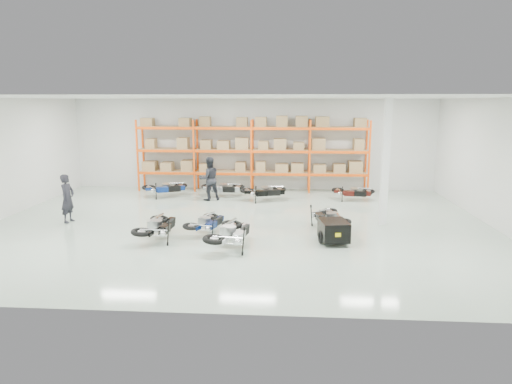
# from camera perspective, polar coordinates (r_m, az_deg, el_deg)

# --- Properties ---
(room) EXTENTS (18.00, 18.00, 18.00)m
(room) POSITION_cam_1_polar(r_m,az_deg,el_deg) (16.02, -2.30, 3.65)
(room) COLOR #ABBEAB
(room) RESTS_ON ground
(pallet_rack) EXTENTS (11.28, 0.98, 3.62)m
(pallet_rack) POSITION_cam_1_polar(r_m,az_deg,el_deg) (22.40, -0.50, 5.85)
(pallet_rack) COLOR #FF520D
(pallet_rack) RESTS_ON ground
(structural_column) EXTENTS (0.25, 0.25, 4.50)m
(structural_column) POSITION_cam_1_polar(r_m,az_deg,el_deg) (16.78, 15.88, 3.58)
(structural_column) COLOR white
(structural_column) RESTS_ON ground
(moto_blue_centre) EXTENTS (1.29, 1.82, 1.07)m
(moto_blue_centre) POSITION_cam_1_polar(r_m,az_deg,el_deg) (15.31, -6.18, -3.42)
(moto_blue_centre) COLOR #07184C
(moto_blue_centre) RESTS_ON ground
(moto_silver_left) EXTENTS (1.35, 2.14, 1.29)m
(moto_silver_left) POSITION_cam_1_polar(r_m,az_deg,el_deg) (13.76, -3.12, -4.62)
(moto_silver_left) COLOR #B0B2B7
(moto_silver_left) RESTS_ON ground
(moto_black_far_left) EXTENTS (1.08, 1.95, 1.22)m
(moto_black_far_left) POSITION_cam_1_polar(r_m,az_deg,el_deg) (14.89, -12.18, -3.76)
(moto_black_far_left) COLOR black
(moto_black_far_left) RESTS_ON ground
(moto_touring_right) EXTENTS (1.24, 1.94, 1.17)m
(moto_touring_right) POSITION_cam_1_polar(r_m,az_deg,el_deg) (15.94, 9.14, -2.74)
(moto_touring_right) COLOR black
(moto_touring_right) RESTS_ON ground
(trailer) EXTENTS (0.96, 1.76, 0.72)m
(trailer) POSITION_cam_1_polar(r_m,az_deg,el_deg) (14.44, 9.68, -4.77)
(trailer) COLOR black
(trailer) RESTS_ON ground
(moto_back_a) EXTENTS (2.01, 1.53, 1.17)m
(moto_back_a) POSITION_cam_1_polar(r_m,az_deg,el_deg) (21.54, -11.25, 0.83)
(moto_back_a) COLOR navy
(moto_back_a) RESTS_ON ground
(moto_back_b) EXTENTS (1.77, 0.90, 1.14)m
(moto_back_b) POSITION_cam_1_polar(r_m,az_deg,el_deg) (21.22, -4.25, 0.82)
(moto_back_b) COLOR #9DA1A6
(moto_back_b) RESTS_ON ground
(moto_back_c) EXTENTS (1.99, 1.37, 1.17)m
(moto_back_c) POSITION_cam_1_polar(r_m,az_deg,el_deg) (20.28, 1.06, 0.41)
(moto_back_c) COLOR black
(moto_back_c) RESTS_ON ground
(moto_back_d) EXTENTS (1.74, 1.05, 1.06)m
(moto_back_d) POSITION_cam_1_polar(r_m,az_deg,el_deg) (20.81, 12.04, 0.29)
(moto_back_d) COLOR #3D0F0C
(moto_back_d) RESTS_ON ground
(person_left) EXTENTS (0.50, 0.69, 1.78)m
(person_left) POSITION_cam_1_polar(r_m,az_deg,el_deg) (18.01, -22.49, -0.75)
(person_left) COLOR #212129
(person_left) RESTS_ON ground
(person_back) EXTENTS (1.17, 1.07, 1.95)m
(person_back) POSITION_cam_1_polar(r_m,az_deg,el_deg) (20.47, -5.89, 1.65)
(person_back) COLOR #22232A
(person_back) RESTS_ON ground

